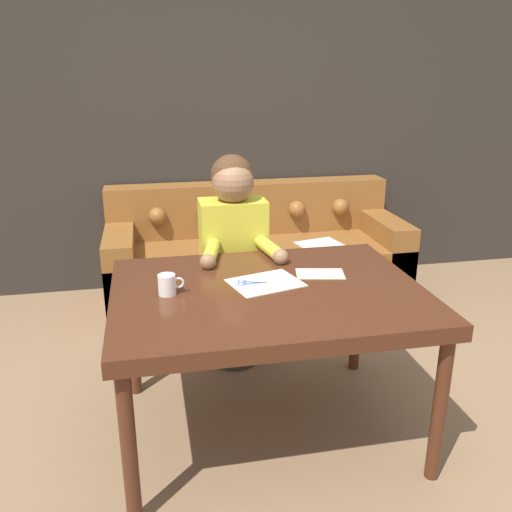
% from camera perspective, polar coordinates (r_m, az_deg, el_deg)
% --- Properties ---
extents(ground_plane, '(16.00, 16.00, 0.00)m').
position_cam_1_polar(ground_plane, '(2.72, 2.33, -18.61)').
color(ground_plane, '#846647').
extents(wall_back, '(8.00, 0.06, 2.60)m').
position_cam_1_polar(wall_back, '(4.25, -4.44, 14.18)').
color(wall_back, '#2D2823').
rests_on(wall_back, ground_plane).
extents(dining_table, '(1.37, 1.04, 0.74)m').
position_cam_1_polar(dining_table, '(2.43, 1.24, -4.89)').
color(dining_table, '#472314').
rests_on(dining_table, ground_plane).
extents(couch, '(2.17, 0.84, 0.84)m').
position_cam_1_polar(couch, '(4.09, -0.07, -0.28)').
color(couch, brown).
rests_on(couch, ground_plane).
extents(person, '(0.44, 0.57, 1.23)m').
position_cam_1_polar(person, '(3.05, -2.36, -0.39)').
color(person, '#33281E').
rests_on(person, ground_plane).
extents(pattern_paper_main, '(0.36, 0.31, 0.00)m').
position_cam_1_polar(pattern_paper_main, '(2.46, 1.00, -2.83)').
color(pattern_paper_main, beige).
rests_on(pattern_paper_main, dining_table).
extents(pattern_paper_offcut, '(0.25, 0.18, 0.00)m').
position_cam_1_polar(pattern_paper_offcut, '(2.58, 6.76, -1.87)').
color(pattern_paper_offcut, beige).
rests_on(pattern_paper_offcut, dining_table).
extents(scissors, '(0.25, 0.11, 0.01)m').
position_cam_1_polar(scissors, '(2.45, -0.09, -2.87)').
color(scissors, silver).
rests_on(scissors, dining_table).
extents(mug, '(0.11, 0.08, 0.09)m').
position_cam_1_polar(mug, '(2.35, -9.31, -2.99)').
color(mug, silver).
rests_on(mug, dining_table).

